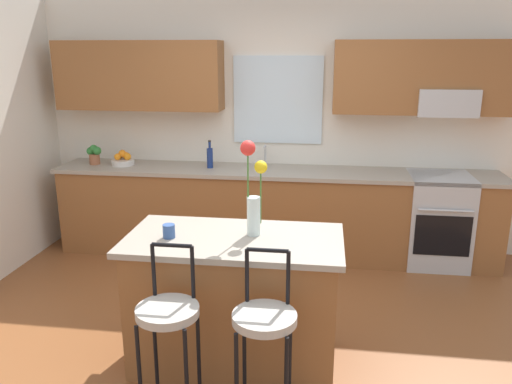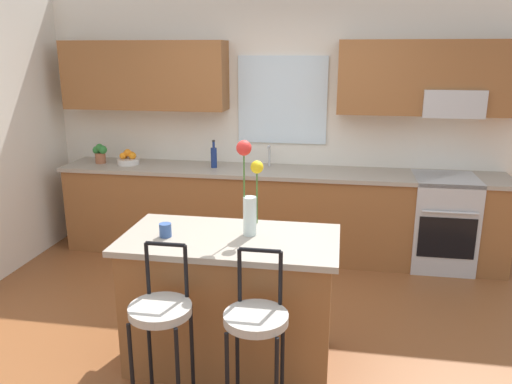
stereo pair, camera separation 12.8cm
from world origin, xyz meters
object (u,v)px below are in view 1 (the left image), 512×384
Objects in this scene: kitchen_island at (235,300)px; bar_stool_middle at (265,325)px; potted_plant_small at (94,154)px; bar_stool_near at (168,319)px; bottle_olive_oil at (210,157)px; flower_vase at (253,191)px; mug_ceramic at (169,231)px; oven_range at (437,220)px; fruit_bowl_oranges at (123,160)px.

bar_stool_middle is (0.28, -0.59, 0.17)m from kitchen_island.
kitchen_island is at bearing -46.50° from potted_plant_small.
bottle_olive_oil is at bearing 97.39° from bar_stool_near.
bar_stool_near is at bearing -115.04° from kitchen_island.
flower_vase is 0.61m from mug_ceramic.
bottle_olive_oil reaches higher than bar_stool_middle.
bottle_olive_oil reaches higher than oven_range.
oven_range is at bearing 48.71° from kitchen_island.
mug_ceramic is (-0.42, -0.06, 0.50)m from kitchen_island.
flower_vase is 2.05m from bottle_olive_oil.
kitchen_island is at bearing -51.79° from fruit_bowl_oranges.
mug_ceramic is (-0.54, -0.13, -0.26)m from flower_vase.
potted_plant_small reaches higher than fruit_bowl_oranges.
mug_ceramic is 0.42× the size of potted_plant_small.
bottle_olive_oil is (-0.33, 2.56, 0.40)m from bar_stool_near.
oven_range is 1.45× the size of flower_vase.
bottle_olive_oil is (-0.61, 1.98, 0.57)m from kitchen_island.
flower_vase reaches higher than bar_stool_near.
flower_vase is at bearing -130.18° from oven_range.
oven_range is 3.31m from fruit_bowl_oranges.
potted_plant_small is at bearing 125.53° from mug_ceramic.
fruit_bowl_oranges is (-1.56, 1.98, 0.51)m from kitchen_island.
bar_stool_middle is 2.74m from bottle_olive_oil.
kitchen_island is (-1.71, -1.95, 0.00)m from oven_range.
potted_plant_small reaches higher than kitchen_island.
oven_range is 2.98m from mug_ceramic.
oven_range is 3.19× the size of bottle_olive_oil.
mug_ceramic is (-0.14, 0.52, 0.33)m from bar_stool_near.
fruit_bowl_oranges is at bearing 119.15° from mug_ceramic.
bar_stool_near is at bearing -58.04° from potted_plant_small.
bar_stool_near reaches higher than mug_ceramic.
fruit_bowl_oranges is at bearing 0.63° from potted_plant_small.
potted_plant_small is (-2.15, 2.56, 0.40)m from bar_stool_middle.
kitchen_island is 0.67m from bar_stool_near.
bar_stool_middle is 11.58× the size of mug_ceramic.
bar_stool_near is 2.62m from bottle_olive_oil.
bar_stool_near is at bearing -128.06° from oven_range.
bottle_olive_oil reaches higher than fruit_bowl_oranges.
bar_stool_middle is 1.64× the size of flower_vase.
mug_ceramic is 2.34m from fruit_bowl_oranges.
fruit_bowl_oranges is 1.13× the size of potted_plant_small.
flower_vase is at bearing -43.77° from potted_plant_small.
kitchen_island is 4.94× the size of bottle_olive_oil.
bar_stool_near is 2.89m from fruit_bowl_oranges.
kitchen_island is at bearing -151.78° from flower_vase.
kitchen_island is 2.14m from bottle_olive_oil.
bar_stool_near is at bearing -63.45° from fruit_bowl_oranges.
bar_stool_near is 0.55m from bar_stool_middle.
kitchen_island is at bearing -72.90° from bottle_olive_oil.
kitchen_island is 1.37× the size of bar_stool_middle.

